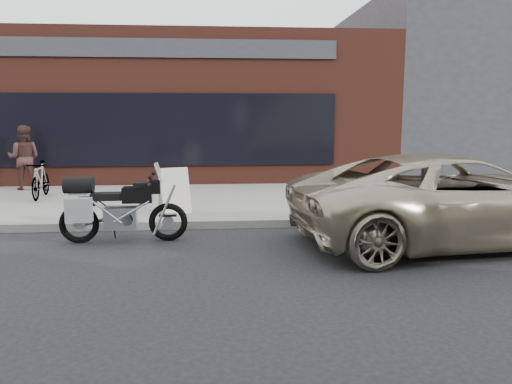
{
  "coord_description": "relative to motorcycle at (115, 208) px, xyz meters",
  "views": [
    {
      "loc": [
        -0.41,
        -5.13,
        2.11
      ],
      "look_at": [
        0.26,
        2.98,
        0.85
      ],
      "focal_mm": 35.0,
      "sensor_mm": 36.0,
      "label": 1
    }
  ],
  "objects": [
    {
      "name": "ground",
      "position": [
        2.08,
        -3.16,
        -0.58
      ],
      "size": [
        120.0,
        120.0,
        0.0
      ],
      "primitive_type": "plane",
      "color": "black",
      "rests_on": "ground"
    },
    {
      "name": "near_sidewalk",
      "position": [
        2.08,
        3.84,
        -0.5
      ],
      "size": [
        44.0,
        6.0,
        0.15
      ],
      "primitive_type": "cube",
      "color": "gray",
      "rests_on": "ground"
    },
    {
      "name": "storefront",
      "position": [
        0.08,
        10.83,
        1.67
      ],
      "size": [
        14.0,
        10.07,
        4.5
      ],
      "color": "#57261C",
      "rests_on": "ground"
    },
    {
      "name": "neighbour_building",
      "position": [
        12.08,
        10.84,
        2.42
      ],
      "size": [
        10.0,
        10.0,
        6.0
      ],
      "primitive_type": "cube",
      "color": "#2B2C31",
      "rests_on": "ground"
    },
    {
      "name": "motorcycle",
      "position": [
        0.0,
        0.0,
        0.0
      ],
      "size": [
        2.11,
        0.72,
        1.34
      ],
      "rotation": [
        0.0,
        0.0,
        0.03
      ],
      "color": "black",
      "rests_on": "ground"
    },
    {
      "name": "minivan",
      "position": [
        5.58,
        -0.56,
        0.17
      ],
      "size": [
        5.6,
        3.04,
        1.49
      ],
      "primitive_type": "imported",
      "rotation": [
        0.0,
        0.0,
        1.68
      ],
      "color": "tan",
      "rests_on": "ground"
    },
    {
      "name": "bicycle_rear",
      "position": [
        -2.45,
        3.77,
        0.01
      ],
      "size": [
        0.52,
        1.49,
        0.88
      ],
      "primitive_type": "imported",
      "rotation": [
        0.0,
        0.0,
        0.07
      ],
      "color": "gray",
      "rests_on": "near_sidewalk"
    },
    {
      "name": "sandwich_sign",
      "position": [
        0.84,
        1.7,
        0.03
      ],
      "size": [
        0.73,
        0.7,
        0.92
      ],
      "rotation": [
        0.0,
        0.0,
        0.38
      ],
      "color": "silver",
      "rests_on": "near_sidewalk"
    },
    {
      "name": "cafe_patron_left",
      "position": [
        -3.33,
        5.25,
        0.42
      ],
      "size": [
        0.87,
        0.71,
        1.69
      ],
      "primitive_type": "imported",
      "rotation": [
        0.0,
        0.0,
        3.22
      ],
      "color": "#432724",
      "rests_on": "near_sidewalk"
    }
  ]
}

